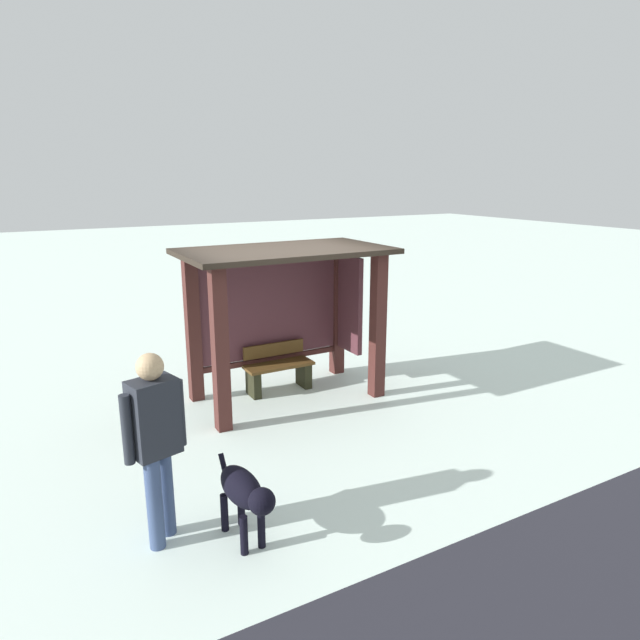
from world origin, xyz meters
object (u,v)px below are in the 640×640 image
bus_shelter (286,295)px  bench_left_inside (278,370)px  dog (244,492)px  person_walking (155,435)px

bus_shelter → bench_left_inside: bearing=126.9°
bus_shelter → bench_left_inside: bus_shelter is taller
bus_shelter → dog: size_ratio=3.02×
bench_left_inside → dog: size_ratio=1.09×
dog → bench_left_inside: bearing=60.4°
bench_left_inside → dog: bench_left_inside is taller
person_walking → bench_left_inside: bearing=48.7°
person_walking → dog: 0.92m
person_walking → dog: size_ratio=1.85×
bus_shelter → person_walking: bus_shelter is taller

